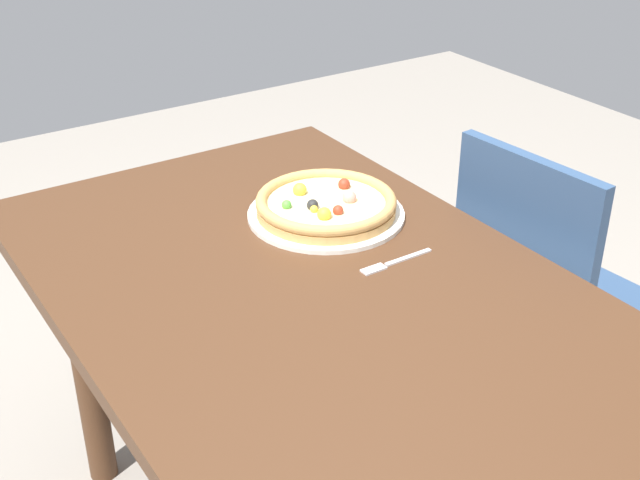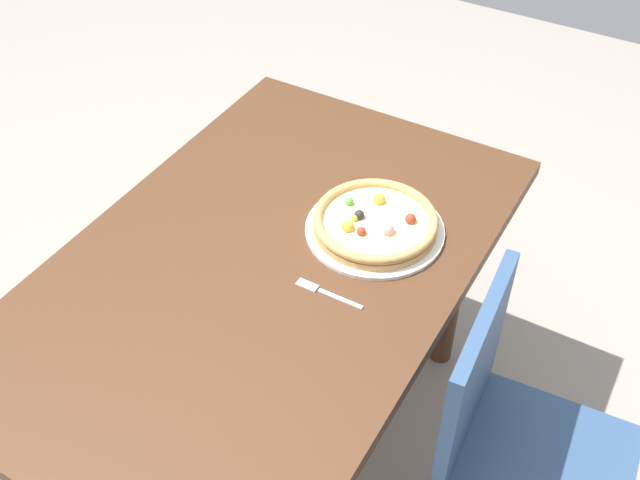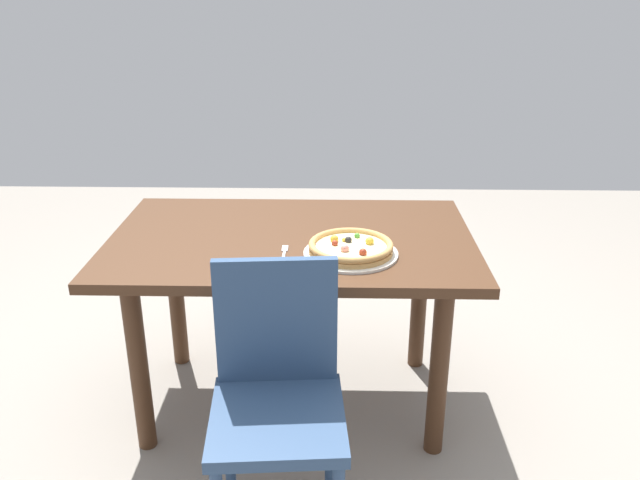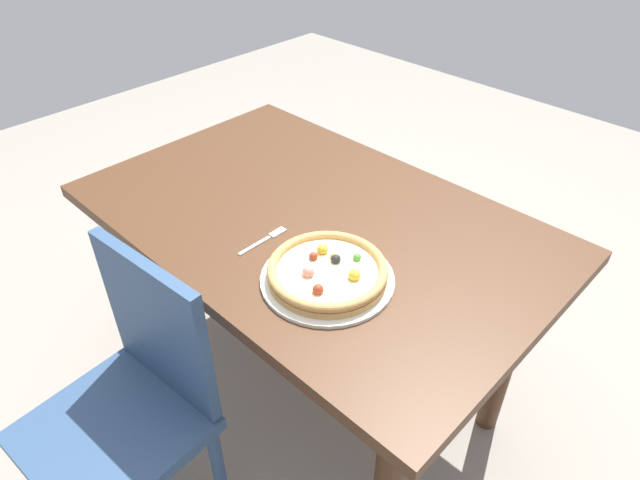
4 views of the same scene
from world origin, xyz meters
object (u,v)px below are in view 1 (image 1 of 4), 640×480
Objects in this scene: dining_table at (313,333)px; chair_near at (546,300)px; plate at (326,214)px; pizza at (326,204)px; fork at (391,263)px.

chair_near is (-0.00, -0.66, -0.15)m from dining_table.
plate is 0.03m from pizza.
dining_table is 4.59× the size of pizza.
fork is at bearing 178.57° from pizza.
pizza is 1.83× the size of fork.
pizza is (0.23, 0.48, 0.29)m from chair_near.
plate is at bearing -91.68° from fork.
dining_table is 1.55× the size of chair_near.
pizza is at bearing -38.37° from dining_table.
chair_near is at bearing -179.02° from fork.
dining_table is 8.41× the size of fork.
dining_table is at bearing 141.63° from pizza.
dining_table is 0.20m from fork.
chair_near is 2.65× the size of plate.
fork is (-0.01, 0.48, 0.26)m from chair_near.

